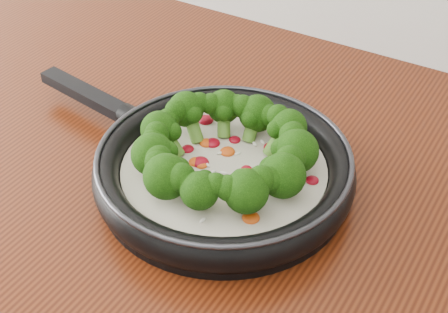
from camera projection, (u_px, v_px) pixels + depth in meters
The scene contains 1 object.
skillet at pixel (223, 165), 0.81m from camera, with size 0.53×0.37×0.09m.
Camera 1 is at (0.34, 0.53, 1.44)m, focal length 52.46 mm.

